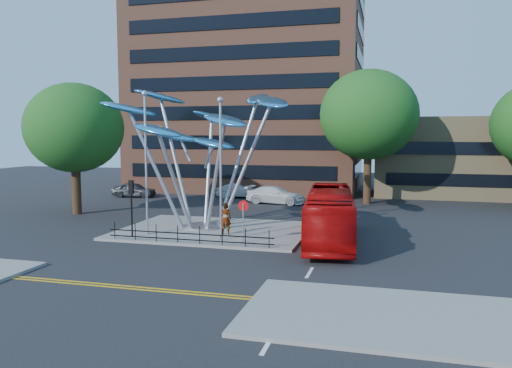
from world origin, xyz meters
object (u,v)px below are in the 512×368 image
(pedestrian, at_px, (225,219))
(parked_car_right, at_px, (276,195))
(tree_right, at_px, (369,115))
(no_entry_sign_island, at_px, (243,214))
(red_bus, at_px, (330,215))
(tree_left, at_px, (74,128))
(parked_car_left, at_px, (134,190))
(street_lamp_left, at_px, (146,150))
(street_lamp_right, at_px, (221,156))
(traffic_light_island, at_px, (131,196))
(parked_car_mid, at_px, (239,191))
(leaf_sculpture, at_px, (202,126))

(pedestrian, height_order, parked_car_right, pedestrian)
(tree_right, bearing_deg, no_entry_sign_island, -107.12)
(parked_car_right, bearing_deg, red_bus, -149.80)
(tree_left, xyz_separation_m, parked_car_left, (-0.91, 10.83, -6.05))
(no_entry_sign_island, distance_m, pedestrian, 2.84)
(red_bus, xyz_separation_m, pedestrian, (-6.38, -0.27, -0.43))
(street_lamp_left, distance_m, street_lamp_right, 5.03)
(traffic_light_island, distance_m, parked_car_mid, 20.59)
(leaf_sculpture, distance_m, traffic_light_island, 6.65)
(parked_car_left, bearing_deg, street_lamp_left, -154.30)
(parked_car_mid, bearing_deg, street_lamp_right, -170.16)
(no_entry_sign_island, relative_size, parked_car_right, 0.45)
(tree_left, bearing_deg, pedestrian, -20.69)
(red_bus, bearing_deg, parked_car_left, 137.39)
(pedestrian, xyz_separation_m, parked_car_right, (-0.28, 15.30, -0.34))
(street_lamp_right, bearing_deg, pedestrian, 99.68)
(tree_right, bearing_deg, parked_car_left, -177.08)
(no_entry_sign_island, bearing_deg, parked_car_mid, 107.75)
(red_bus, distance_m, pedestrian, 6.40)
(street_lamp_right, distance_m, traffic_light_island, 6.05)
(red_bus, xyz_separation_m, parked_car_left, (-21.51, 15.93, -0.82))
(parked_car_left, bearing_deg, parked_car_right, -98.80)
(street_lamp_left, relative_size, parked_car_right, 1.61)
(street_lamp_right, bearing_deg, tree_right, 68.46)
(street_lamp_left, relative_size, traffic_light_island, 2.57)
(red_bus, relative_size, parked_car_right, 2.06)
(red_bus, distance_m, parked_car_left, 26.79)
(parked_car_right, bearing_deg, tree_left, 131.75)
(street_lamp_left, xyz_separation_m, parked_car_mid, (-0.06, 19.50, -4.65))
(street_lamp_left, xyz_separation_m, red_bus, (11.10, 1.40, -3.79))
(parked_car_mid, distance_m, parked_car_right, 5.45)
(tree_left, bearing_deg, no_entry_sign_island, -25.07)
(tree_left, bearing_deg, traffic_light_island, -39.81)
(tree_right, bearing_deg, parked_car_mid, 175.45)
(red_bus, distance_m, parked_car_mid, 21.28)
(street_lamp_left, xyz_separation_m, street_lamp_right, (5.00, -0.50, -0.26))
(parked_car_right, bearing_deg, street_lamp_right, -171.81)
(street_lamp_right, distance_m, parked_car_mid, 21.09)
(tree_right, distance_m, parked_car_mid, 14.57)
(parked_car_right, bearing_deg, no_entry_sign_island, -166.96)
(street_lamp_left, height_order, no_entry_sign_island, street_lamp_left)
(traffic_light_island, bearing_deg, tree_left, 140.19)
(street_lamp_left, height_order, parked_car_mid, street_lamp_left)
(tree_left, xyz_separation_m, pedestrian, (14.22, -5.37, -5.66))
(tree_left, height_order, street_lamp_left, tree_left)
(leaf_sculpture, xyz_separation_m, traffic_light_island, (-2.93, -4.18, -4.26))
(leaf_sculpture, xyz_separation_m, parked_car_left, (-12.85, 14.15, -6.13))
(tree_left, height_order, parked_car_left, tree_left)
(street_lamp_left, relative_size, no_entry_sign_island, 3.59)
(street_lamp_left, bearing_deg, parked_car_left, 121.00)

